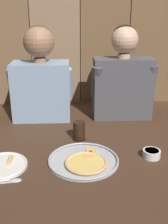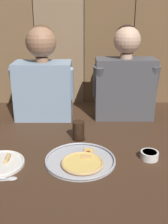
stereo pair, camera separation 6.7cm
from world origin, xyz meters
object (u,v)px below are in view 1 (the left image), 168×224
(dipping_bowl, at_px, (152,153))
(diner_right, at_px, (123,77))
(pizza_tray, at_px, (84,161))
(diner_left, at_px, (41,77))
(dinner_plate, at_px, (2,165))
(drinking_glass, at_px, (79,131))

(dipping_bowl, xyz_separation_m, diner_right, (-0.05, 0.57, 0.26))
(pizza_tray, xyz_separation_m, diner_left, (-0.26, 0.60, 0.28))
(dipping_bowl, bearing_deg, diner_right, 95.49)
(dinner_plate, xyz_separation_m, dipping_bowl, (0.73, 0.06, 0.01))
(drinking_glass, bearing_deg, diner_right, 48.83)
(pizza_tray, distance_m, dinner_plate, 0.39)
(pizza_tray, relative_size, diner_right, 0.57)
(diner_left, bearing_deg, drinking_glass, -55.41)
(dipping_bowl, bearing_deg, drinking_glass, 148.29)
(dipping_bowl, distance_m, diner_left, 0.87)
(dipping_bowl, xyz_separation_m, diner_left, (-0.60, 0.57, 0.26))
(pizza_tray, height_order, diner_left, diner_left)
(pizza_tray, relative_size, dinner_plate, 1.46)
(dinner_plate, bearing_deg, diner_right, 42.82)
(diner_left, bearing_deg, pizza_tray, -66.94)
(drinking_glass, xyz_separation_m, diner_left, (-0.24, 0.35, 0.23))
(dinner_plate, relative_size, diner_left, 0.39)
(pizza_tray, distance_m, dipping_bowl, 0.34)
(drinking_glass, xyz_separation_m, dipping_bowl, (0.36, -0.22, -0.03))
(drinking_glass, bearing_deg, dinner_plate, -143.12)
(dinner_plate, distance_m, diner_left, 0.70)
(pizza_tray, bearing_deg, dinner_plate, -176.50)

